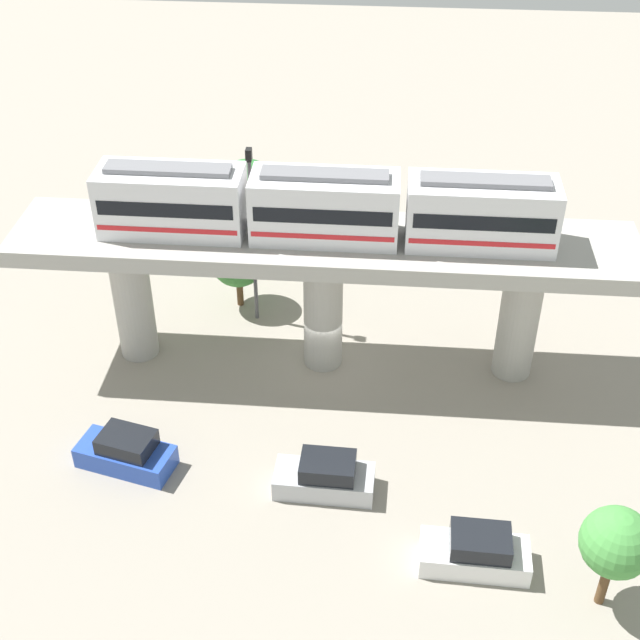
{
  "coord_description": "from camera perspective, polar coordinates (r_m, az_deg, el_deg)",
  "views": [
    {
      "loc": [
        34.45,
        2.72,
        27.79
      ],
      "look_at": [
        2.5,
        0.06,
        4.36
      ],
      "focal_mm": 49.23,
      "sensor_mm": 36.0,
      "label": 1
    }
  ],
  "objects": [
    {
      "name": "parked_car_white",
      "position": [
        35.3,
        10.1,
        -14.65
      ],
      "size": [
        1.94,
        4.26,
        1.76
      ],
      "rotation": [
        0.0,
        0.0,
        -0.03
      ],
      "color": "white",
      "rests_on": "ground"
    },
    {
      "name": "tree_near_viaduct",
      "position": [
        52.58,
        -4.72,
        8.39
      ],
      "size": [
        3.71,
        3.71,
        5.26
      ],
      "color": "brown",
      "rests_on": "ground"
    },
    {
      "name": "parked_car_silver",
      "position": [
        37.39,
        0.33,
        -10.18
      ],
      "size": [
        1.93,
        4.26,
        1.76
      ],
      "rotation": [
        0.0,
        0.0,
        -0.03
      ],
      "color": "#B2B5BA",
      "rests_on": "ground"
    },
    {
      "name": "tree_far_corner",
      "position": [
        33.46,
        18.69,
        -13.58
      ],
      "size": [
        2.6,
        2.6,
        4.61
      ],
      "color": "brown",
      "rests_on": "ground"
    },
    {
      "name": "parked_car_blue",
      "position": [
        39.32,
        -12.49,
        -8.4
      ],
      "size": [
        2.78,
        4.51,
        1.76
      ],
      "rotation": [
        0.0,
        0.0,
        -0.25
      ],
      "color": "#284CB7",
      "rests_on": "ground"
    },
    {
      "name": "signal_post",
      "position": [
        44.43,
        -4.4,
        5.87
      ],
      "size": [
        0.44,
        0.28,
        9.87
      ],
      "color": "#4C4C51",
      "rests_on": "ground"
    },
    {
      "name": "viaduct",
      "position": [
        41.1,
        0.21,
        3.37
      ],
      "size": [
        5.2,
        28.85,
        7.27
      ],
      "color": "#A8A59E",
      "rests_on": "ground"
    },
    {
      "name": "ground_plane",
      "position": [
        44.35,
        0.19,
        -2.65
      ],
      "size": [
        120.0,
        120.0,
        0.0
      ],
      "primitive_type": "plane",
      "color": "gray"
    },
    {
      "name": "tree_mid_lot",
      "position": [
        46.93,
        -5.36,
        3.94
      ],
      "size": [
        3.01,
        3.01,
        4.42
      ],
      "color": "brown",
      "rests_on": "ground"
    },
    {
      "name": "train",
      "position": [
        39.42,
        0.3,
        7.37
      ],
      "size": [
        2.64,
        20.5,
        3.24
      ],
      "color": "silver",
      "rests_on": "viaduct"
    }
  ]
}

